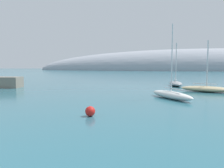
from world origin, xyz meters
TOP-DOWN VIEW (x-y plane):
  - distant_ridge at (29.07, 200.25)m, footprint 297.17×50.74m
  - sailboat_sand_near_shore at (14.20, 33.55)m, footprint 8.20×4.82m
  - sailboat_grey_mid_mooring at (9.72, 43.14)m, footprint 3.22×6.97m
  - sailboat_white_outer_mooring at (8.92, 24.70)m, footprint 5.85×6.88m
  - mooring_buoy_red at (2.68, 13.06)m, footprint 0.81×0.81m

SIDE VIEW (x-z plane):
  - distant_ridge at x=29.07m, z-range -18.49..18.49m
  - mooring_buoy_red at x=2.68m, z-range 0.00..0.81m
  - sailboat_sand_near_shore at x=14.20m, z-range -3.44..4.47m
  - sailboat_white_outer_mooring at x=8.92m, z-range -4.03..5.08m
  - sailboat_grey_mid_mooring at x=9.72m, z-range -3.72..4.83m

